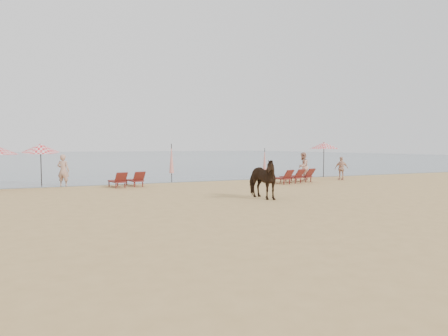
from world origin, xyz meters
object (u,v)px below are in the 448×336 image
Objects in this scene: lounger_cluster_right at (293,176)px; umbrella_open_right at (324,146)px; beachgoer_right_b at (341,168)px; umbrella_open_left_b at (41,148)px; lounger_cluster_left at (127,180)px; beachgoer_right_a at (303,166)px; umbrella_closed_right at (265,160)px; umbrella_closed_left at (172,159)px; cow at (261,179)px; beachgoer_left at (63,170)px.

lounger_cluster_right is 1.18× the size of umbrella_open_right.
umbrella_open_right is at bearing -83.44° from beachgoer_right_b.
lounger_cluster_right is at bearing -9.51° from umbrella_open_left_b.
lounger_cluster_left is 1.04× the size of beachgoer_right_a.
beachgoer_right_a is (1.40, 1.06, 0.49)m from lounger_cluster_right.
lounger_cluster_right is 3.34m from umbrella_closed_right.
beachgoer_right_a reaches higher than lounger_cluster_left.
umbrella_closed_left is at bearing 15.31° from lounger_cluster_left.
beachgoer_right_b is (17.22, -3.31, -1.29)m from umbrella_open_left_b.
umbrella_open_right is at bearing -1.03° from umbrella_closed_left.
umbrella_open_left_b is 15.07m from beachgoer_right_a.
beachgoer_right_a is at bearing 1.34° from beachgoer_right_b.
beachgoer_left is at bearing 122.68° from cow.
umbrella_closed_right reaches higher than beachgoer_right_b.
umbrella_open_right is 1.26× the size of cow.
umbrella_open_right is at bearing 30.44° from cow.
lounger_cluster_right is at bearing -88.05° from umbrella_closed_right.
umbrella_closed_left reaches higher than beachgoer_right_a.
umbrella_open_right is 12.08m from cow.
cow is at bearing -68.80° from lounger_cluster_left.
lounger_cluster_left is 9.34m from umbrella_closed_right.
lounger_cluster_left is 0.75× the size of umbrella_open_right.
umbrella_closed_right is 4.88m from beachgoer_right_b.
umbrella_closed_right reaches higher than beachgoer_left.
lounger_cluster_left is 13.65m from umbrella_open_right.
cow reaches higher than beachgoer_right_b.
cow is (-9.12, -7.80, -1.36)m from umbrella_open_right.
umbrella_closed_right is at bearing 50.06° from cow.
umbrella_open_right is 1.41× the size of beachgoer_left.
beachgoer_left is at bearing 7.80° from beachgoer_right_b.
umbrella_open_left_b is 1.59× the size of beachgoer_right_b.
umbrella_closed_right is (-0.11, 3.23, 0.85)m from lounger_cluster_right.
umbrella_open_right is 1.64× the size of beachgoer_right_b.
umbrella_open_right is 3.53m from beachgoer_right_a.
cow is at bearing -140.80° from umbrella_open_right.
beachgoer_left reaches higher than lounger_cluster_right.
lounger_cluster_left is at bearing -175.99° from umbrella_open_right.
umbrella_closed_left is at bearing -45.17° from beachgoer_right_a.
umbrella_closed_left is at bearing 3.02° from beachgoer_right_b.
beachgoer_left is (-3.07, 1.48, 0.47)m from lounger_cluster_left.
beachgoer_right_a is (-2.84, -1.65, -1.30)m from umbrella_open_right.
lounger_cluster_right is 1.82m from beachgoer_right_a.
beachgoer_right_a is at bearing 19.94° from lounger_cluster_right.
umbrella_closed_right is 9.60m from cow.
beachgoer_right_a is 1.19× the size of beachgoer_right_b.
umbrella_closed_left is 1.19× the size of cow.
cow is (-4.77, -8.32, -0.43)m from umbrella_closed_right.
cow is (4.35, -6.54, 0.43)m from lounger_cluster_left.
lounger_cluster_left is 0.90× the size of umbrella_closed_right.
umbrella_open_right is (17.63, -0.99, 0.14)m from umbrella_open_left_b.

